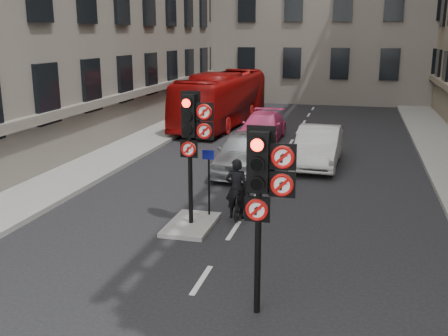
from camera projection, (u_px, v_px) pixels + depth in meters
The scene contains 12 objects.
ground at pixel (169, 330), 9.38m from camera, with size 120.00×120.00×0.00m, color black.
pavement_left at pixel (108, 155), 22.34m from camera, with size 3.00×50.00×0.16m, color gray.
centre_island at pixel (191, 224), 14.34m from camera, with size 1.20×2.00×0.12m, color gray.
signal_near at pixel (264, 182), 9.30m from camera, with size 0.91×0.40×3.58m.
signal_far at pixel (193, 130), 13.65m from camera, with size 0.91×0.40×3.58m.
car_silver at pixel (244, 152), 19.82m from camera, with size 1.82×4.53×1.54m, color #AEB2B6.
car_white at pixel (318, 146), 20.85m from camera, with size 1.62×4.64×1.53m, color silver.
car_pink at pixel (263, 127), 25.66m from camera, with size 1.90×4.66×1.35m, color #E04181.
bus_red at pixel (222, 99), 29.88m from camera, with size 2.51×10.71×2.98m, color #960B0A.
motorcycle at pixel (242, 200), 15.02m from camera, with size 0.47×1.65×0.99m, color black.
motorcyclist at pixel (236, 189), 14.83m from camera, with size 0.64×0.42×1.75m, color black.
info_sign at pixel (209, 173), 14.64m from camera, with size 0.33×0.11×1.89m.
Camera 1 is at (3.02, -7.85, 5.16)m, focal length 42.00 mm.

